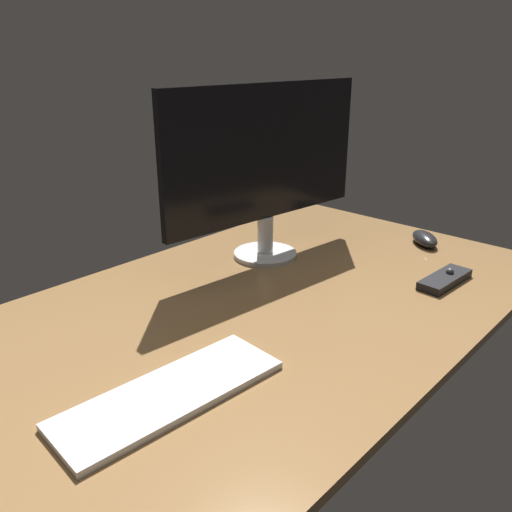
# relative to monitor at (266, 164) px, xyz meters

# --- Properties ---
(desk) EXTENTS (1.40, 0.84, 0.02)m
(desk) POSITION_rel_monitor_xyz_m (-0.20, -0.18, -0.26)
(desk) COLOR olive
(desk) RESTS_ON ground
(monitor) EXTENTS (0.62, 0.17, 0.45)m
(monitor) POSITION_rel_monitor_xyz_m (0.00, 0.00, 0.00)
(monitor) COLOR silver
(monitor) RESTS_ON desk
(keyboard) EXTENTS (0.39, 0.16, 0.01)m
(keyboard) POSITION_rel_monitor_xyz_m (-0.57, -0.30, -0.25)
(keyboard) COLOR silver
(keyboard) RESTS_ON desk
(computer_mouse) EXTENTS (0.12, 0.13, 0.04)m
(computer_mouse) POSITION_rel_monitor_xyz_m (0.38, -0.28, -0.23)
(computer_mouse) COLOR black
(computer_mouse) RESTS_ON desk
(media_remote) EXTENTS (0.17, 0.07, 0.03)m
(media_remote) POSITION_rel_monitor_xyz_m (0.16, -0.43, -0.24)
(media_remote) COLOR black
(media_remote) RESTS_ON desk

